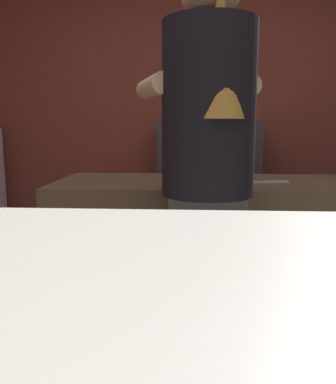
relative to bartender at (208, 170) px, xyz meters
The scene contains 9 objects.
wall_back 2.08m from the bartender, 90.59° to the left, with size 5.20×0.10×2.70m, color brown.
prep_counter 0.80m from the bartender, 54.14° to the left, with size 2.10×0.60×0.92m, color #4B3724.
back_shelf 1.82m from the bartender, 87.58° to the left, with size 0.81×0.36×1.23m, color #3D363A.
bartender is the anchor object (origin of this frame).
mixing_bowl 0.47m from the bartender, 100.58° to the left, with size 0.18×0.18×0.05m, color #D0473A.
chefs_knife 0.50m from the bartender, 55.48° to the left, with size 0.24×0.03×0.01m, color silver.
bottle_hot_sauce 1.79m from the bartender, 89.78° to the left, with size 0.07×0.07×0.25m.
bottle_olive_oil 1.88m from the bartender, 91.96° to the left, with size 0.06×0.06×0.26m.
bottle_vinegar 1.89m from the bartender, 88.21° to the left, with size 0.05×0.05×0.17m.
Camera 1 is at (-0.04, -1.33, 1.19)m, focal length 37.26 mm.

